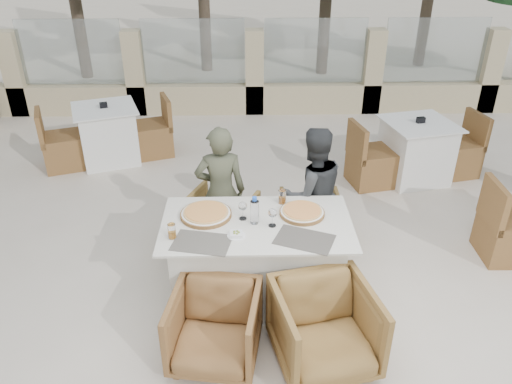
{
  "coord_description": "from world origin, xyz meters",
  "views": [
    {
      "loc": [
        -0.16,
        -3.5,
        3.03
      ],
      "look_at": [
        -0.07,
        0.31,
        0.9
      ],
      "focal_mm": 35.0,
      "sensor_mm": 36.0,
      "label": 1
    }
  ],
  "objects_px": {
    "wine_glass_centre": "(243,210)",
    "olive_dish": "(236,234)",
    "beer_glass_right": "(282,197)",
    "diner_left": "(221,192)",
    "bg_table_b": "(415,151)",
    "dining_table": "(257,260)",
    "beer_glass_left": "(172,231)",
    "pizza_right": "(302,212)",
    "armchair_near_left": "(215,328)",
    "diner_right": "(312,194)",
    "water_bottle": "(255,210)",
    "wine_glass_near": "(272,216)",
    "armchair_far_right": "(310,222)",
    "bg_table_a": "(108,134)",
    "pizza_left": "(206,213)",
    "armchair_near_right": "(325,328)",
    "armchair_far_left": "(220,223)"
  },
  "relations": [
    {
      "from": "beer_glass_left",
      "to": "diner_right",
      "type": "relative_size",
      "value": 0.09
    },
    {
      "from": "pizza_right",
      "to": "beer_glass_right",
      "type": "relative_size",
      "value": 3.0
    },
    {
      "from": "armchair_near_left",
      "to": "bg_table_b",
      "type": "relative_size",
      "value": 0.41
    },
    {
      "from": "dining_table",
      "to": "wine_glass_centre",
      "type": "distance_m",
      "value": 0.5
    },
    {
      "from": "wine_glass_centre",
      "to": "olive_dish",
      "type": "relative_size",
      "value": 1.67
    },
    {
      "from": "wine_glass_near",
      "to": "armchair_far_right",
      "type": "height_order",
      "value": "wine_glass_near"
    },
    {
      "from": "beer_glass_right",
      "to": "bg_table_a",
      "type": "distance_m",
      "value": 3.42
    },
    {
      "from": "armchair_far_right",
      "to": "diner_left",
      "type": "distance_m",
      "value": 0.98
    },
    {
      "from": "pizza_left",
      "to": "armchair_far_right",
      "type": "bearing_deg",
      "value": 32.99
    },
    {
      "from": "armchair_near_right",
      "to": "diner_left",
      "type": "distance_m",
      "value": 1.74
    },
    {
      "from": "dining_table",
      "to": "wine_glass_centre",
      "type": "height_order",
      "value": "wine_glass_centre"
    },
    {
      "from": "dining_table",
      "to": "bg_table_b",
      "type": "xyz_separation_m",
      "value": [
        2.08,
        2.25,
        0.0
      ]
    },
    {
      "from": "olive_dish",
      "to": "diner_right",
      "type": "distance_m",
      "value": 1.11
    },
    {
      "from": "water_bottle",
      "to": "beer_glass_left",
      "type": "xyz_separation_m",
      "value": [
        -0.66,
        -0.21,
        -0.06
      ]
    },
    {
      "from": "beer_glass_right",
      "to": "armchair_near_left",
      "type": "xyz_separation_m",
      "value": [
        -0.57,
        -1.05,
        -0.53
      ]
    },
    {
      "from": "pizza_right",
      "to": "armchair_far_right",
      "type": "distance_m",
      "value": 0.84
    },
    {
      "from": "dining_table",
      "to": "beer_glass_left",
      "type": "distance_m",
      "value": 0.84
    },
    {
      "from": "armchair_near_right",
      "to": "beer_glass_right",
      "type": "bearing_deg",
      "value": 89.85
    },
    {
      "from": "olive_dish",
      "to": "diner_left",
      "type": "relative_size",
      "value": 0.08
    },
    {
      "from": "pizza_left",
      "to": "beer_glass_left",
      "type": "bearing_deg",
      "value": -127.41
    },
    {
      "from": "beer_glass_left",
      "to": "beer_glass_right",
      "type": "height_order",
      "value": "beer_glass_right"
    },
    {
      "from": "dining_table",
      "to": "armchair_near_left",
      "type": "xyz_separation_m",
      "value": [
        -0.33,
        -0.73,
        -0.08
      ]
    },
    {
      "from": "beer_glass_right",
      "to": "water_bottle",
      "type": "bearing_deg",
      "value": -128.19
    },
    {
      "from": "beer_glass_left",
      "to": "armchair_far_left",
      "type": "xyz_separation_m",
      "value": [
        0.32,
        0.94,
        -0.53
      ]
    },
    {
      "from": "beer_glass_left",
      "to": "wine_glass_near",
      "type": "bearing_deg",
      "value": 11.05
    },
    {
      "from": "wine_glass_centre",
      "to": "beer_glass_left",
      "type": "relative_size",
      "value": 1.45
    },
    {
      "from": "wine_glass_centre",
      "to": "armchair_far_right",
      "type": "xyz_separation_m",
      "value": [
        0.68,
        0.7,
        -0.58
      ]
    },
    {
      "from": "water_bottle",
      "to": "diner_left",
      "type": "height_order",
      "value": "diner_left"
    },
    {
      "from": "pizza_left",
      "to": "water_bottle",
      "type": "xyz_separation_m",
      "value": [
        0.41,
        -0.12,
        0.09
      ]
    },
    {
      "from": "pizza_left",
      "to": "wine_glass_centre",
      "type": "relative_size",
      "value": 2.39
    },
    {
      "from": "armchair_far_left",
      "to": "beer_glass_left",
      "type": "bearing_deg",
      "value": 94.15
    },
    {
      "from": "pizza_right",
      "to": "bg_table_b",
      "type": "height_order",
      "value": "pizza_right"
    },
    {
      "from": "olive_dish",
      "to": "armchair_near_left",
      "type": "height_order",
      "value": "olive_dish"
    },
    {
      "from": "water_bottle",
      "to": "armchair_near_left",
      "type": "relative_size",
      "value": 0.37
    },
    {
      "from": "diner_left",
      "to": "bg_table_b",
      "type": "xyz_separation_m",
      "value": [
        2.41,
        1.54,
        -0.29
      ]
    },
    {
      "from": "wine_glass_near",
      "to": "beer_glass_right",
      "type": "relative_size",
      "value": 1.42
    },
    {
      "from": "dining_table",
      "to": "bg_table_a",
      "type": "bearing_deg",
      "value": 124.37
    },
    {
      "from": "dining_table",
      "to": "pizza_right",
      "type": "distance_m",
      "value": 0.58
    },
    {
      "from": "dining_table",
      "to": "diner_right",
      "type": "bearing_deg",
      "value": 49.95
    },
    {
      "from": "dining_table",
      "to": "wine_glass_near",
      "type": "xyz_separation_m",
      "value": [
        0.13,
        -0.04,
        0.48
      ]
    },
    {
      "from": "beer_glass_right",
      "to": "olive_dish",
      "type": "bearing_deg",
      "value": -127.94
    },
    {
      "from": "water_bottle",
      "to": "diner_right",
      "type": "bearing_deg",
      "value": 48.8
    },
    {
      "from": "water_bottle",
      "to": "armchair_far_right",
      "type": "xyz_separation_m",
      "value": [
        0.58,
        0.76,
        -0.61
      ]
    },
    {
      "from": "armchair_near_left",
      "to": "dining_table",
      "type": "bearing_deg",
      "value": 74.29
    },
    {
      "from": "beer_glass_right",
      "to": "armchair_near_left",
      "type": "height_order",
      "value": "beer_glass_right"
    },
    {
      "from": "bg_table_b",
      "to": "diner_left",
      "type": "bearing_deg",
      "value": -160.07
    },
    {
      "from": "beer_glass_right",
      "to": "diner_left",
      "type": "height_order",
      "value": "diner_left"
    },
    {
      "from": "bg_table_a",
      "to": "beer_glass_right",
      "type": "bearing_deg",
      "value": -68.49
    },
    {
      "from": "beer_glass_right",
      "to": "wine_glass_centre",
      "type": "bearing_deg",
      "value": -143.7
    },
    {
      "from": "pizza_right",
      "to": "wine_glass_centre",
      "type": "height_order",
      "value": "wine_glass_centre"
    }
  ]
}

